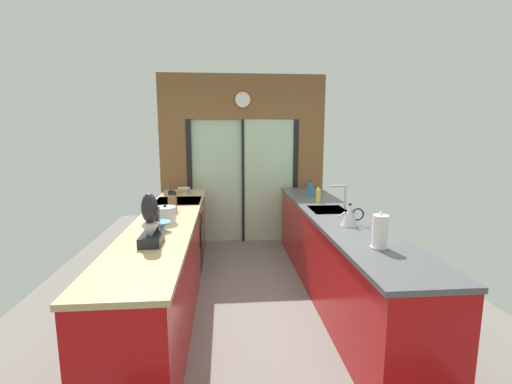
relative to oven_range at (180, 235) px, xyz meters
name	(u,v)px	position (x,y,z in m)	size (l,w,h in m)	color
ground_plane	(251,286)	(0.91, -0.65, -0.47)	(5.04, 7.60, 0.02)	slate
back_wall_unit	(243,149)	(0.91, 1.15, 1.07)	(2.64, 0.12, 2.70)	brown
left_counter_run	(166,265)	(0.00, -1.12, 0.01)	(0.62, 3.80, 0.92)	#AD0C0F
right_counter_run	(335,254)	(1.82, -0.95, 0.01)	(0.62, 3.80, 0.92)	#AD0C0F
sink_faucet	(343,193)	(1.97, -0.70, 0.65)	(0.19, 0.02, 0.28)	#B7BABC
oven_range	(180,235)	(0.00, 0.00, 0.00)	(0.60, 0.60, 0.92)	black
mixing_bowl_near	(160,226)	(0.02, -1.46, 0.51)	(0.20, 0.20, 0.09)	teal
mixing_bowl_far	(184,190)	(0.02, 0.53, 0.51)	(0.20, 0.20, 0.09)	silver
knife_block	(172,203)	(0.02, -0.65, 0.56)	(0.09, 0.14, 0.26)	brown
stand_mixer	(151,225)	(0.02, -1.85, 0.63)	(0.17, 0.27, 0.42)	black
stock_pot	(165,215)	(0.02, -1.16, 0.55)	(0.22, 0.22, 0.19)	#B7BABC
kettle	(350,215)	(1.80, -1.42, 0.56)	(0.26, 0.17, 0.22)	#B7BABC
soap_bottle_near	(318,195)	(1.80, -0.25, 0.55)	(0.06, 0.06, 0.21)	#D1CC4C
soap_bottle_far	(310,189)	(1.80, 0.19, 0.56)	(0.07, 0.07, 0.22)	#286BB7
paper_towel_roll	(380,232)	(1.80, -2.10, 0.59)	(0.13, 0.13, 0.29)	#B7BABC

